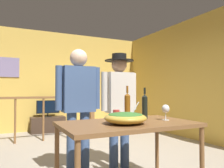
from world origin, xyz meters
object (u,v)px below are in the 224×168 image
(tv_console, at_px, (48,124))
(wine_glass, at_px, (166,109))
(person_standing_left, at_px, (78,100))
(flat_screen_tv, at_px, (48,107))
(serving_table, at_px, (128,129))
(salad_bowl, at_px, (125,117))
(wine_bottle_dark, at_px, (145,106))
(person_standing_right, at_px, (119,100))
(stair_railing, at_px, (52,111))
(framed_picture, at_px, (9,67))
(mug_red, at_px, (116,114))
(wine_bottle_amber, at_px, (127,105))

(tv_console, relative_size, wine_glass, 5.03)
(wine_glass, bearing_deg, person_standing_left, 133.22)
(person_standing_left, bearing_deg, flat_screen_tv, -92.39)
(serving_table, xyz_separation_m, salad_bowl, (-0.08, -0.09, 0.14))
(wine_bottle_dark, bearing_deg, wine_glass, -54.19)
(flat_screen_tv, relative_size, person_standing_left, 0.36)
(tv_console, xyz_separation_m, wine_bottle_dark, (0.46, -3.95, 0.74))
(person_standing_right, bearing_deg, wine_glass, 100.55)
(wine_glass, relative_size, person_standing_left, 0.11)
(flat_screen_tv, bearing_deg, person_standing_left, -92.96)
(stair_railing, relative_size, wine_glass, 16.82)
(person_standing_right, bearing_deg, wine_bottle_dark, 90.88)
(framed_picture, relative_size, flat_screen_tv, 0.86)
(stair_railing, relative_size, serving_table, 2.11)
(person_standing_left, bearing_deg, wine_bottle_dark, 135.88)
(serving_table, height_order, person_standing_left, person_standing_left)
(person_standing_right, bearing_deg, mug_red, 57.86)
(wine_bottle_dark, bearing_deg, framed_picture, 108.56)
(tv_console, bearing_deg, wine_bottle_amber, -85.77)
(flat_screen_tv, height_order, person_standing_left, person_standing_left)
(flat_screen_tv, relative_size, person_standing_right, 0.36)
(flat_screen_tv, bearing_deg, framed_picture, 161.49)
(framed_picture, bearing_deg, stair_railing, -56.21)
(framed_picture, height_order, stair_railing, framed_picture)
(salad_bowl, bearing_deg, stair_railing, 92.51)
(mug_red, bearing_deg, wine_glass, -39.05)
(framed_picture, relative_size, tv_console, 0.58)
(wine_glass, xyz_separation_m, wine_bottle_amber, (-0.33, 0.31, 0.04))
(tv_console, xyz_separation_m, flat_screen_tv, (0.00, -0.03, 0.47))
(wine_bottle_dark, bearing_deg, flat_screen_tv, 96.74)
(wine_bottle_amber, height_order, mug_red, wine_bottle_amber)
(framed_picture, distance_m, mug_red, 4.33)
(person_standing_right, bearing_deg, tv_console, -82.90)
(framed_picture, bearing_deg, flat_screen_tv, -18.51)
(stair_railing, relative_size, wine_bottle_amber, 7.61)
(framed_picture, relative_size, person_standing_right, 0.31)
(wine_bottle_amber, height_order, person_standing_right, person_standing_right)
(salad_bowl, bearing_deg, tv_console, 90.76)
(flat_screen_tv, xyz_separation_m, mug_red, (0.16, -3.76, 0.17))
(wine_bottle_amber, bearing_deg, person_standing_right, 72.52)
(stair_railing, xyz_separation_m, person_standing_left, (-0.09, -2.30, 0.35))
(wine_bottle_amber, height_order, person_standing_left, person_standing_left)
(person_standing_right, bearing_deg, framed_picture, -69.28)
(framed_picture, xyz_separation_m, serving_table, (1.10, -4.39, -1.04))
(person_standing_left, bearing_deg, wine_bottle_amber, 131.84)
(flat_screen_tv, relative_size, salad_bowl, 1.40)
(wine_glass, distance_m, person_standing_right, 0.85)
(flat_screen_tv, distance_m, person_standing_right, 3.34)
(wine_glass, height_order, person_standing_left, person_standing_left)
(salad_bowl, height_order, wine_bottle_amber, wine_bottle_amber)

